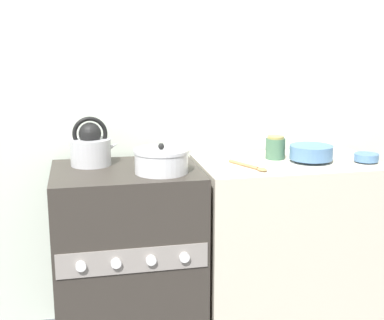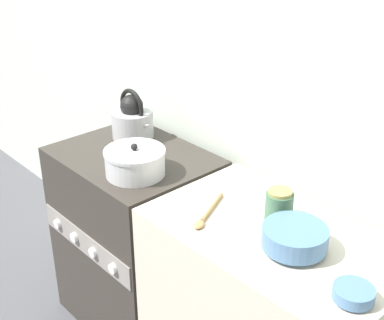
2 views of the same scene
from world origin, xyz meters
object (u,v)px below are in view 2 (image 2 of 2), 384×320
(kettle, at_px, (133,120))
(stove, at_px, (137,240))
(enamel_bowl, at_px, (295,238))
(small_ceramic_bowl, at_px, (353,293))
(cooking_pot, at_px, (135,162))
(storage_jar, at_px, (279,205))

(kettle, bearing_deg, stove, -38.40)
(stove, relative_size, kettle, 3.79)
(enamel_bowl, height_order, small_ceramic_bowl, enamel_bowl)
(stove, relative_size, cooking_pot, 3.61)
(stove, distance_m, enamel_bowl, 1.02)
(kettle, xyz_separation_m, enamel_bowl, (1.05, -0.15, -0.04))
(enamel_bowl, distance_m, small_ceramic_bowl, 0.27)
(stove, height_order, enamel_bowl, enamel_bowl)
(kettle, distance_m, enamel_bowl, 1.06)
(cooking_pot, bearing_deg, small_ceramic_bowl, -0.31)
(kettle, relative_size, cooking_pot, 0.95)
(small_ceramic_bowl, bearing_deg, storage_jar, 157.34)
(stove, distance_m, storage_jar, 0.90)
(stove, xyz_separation_m, kettle, (-0.15, 0.12, 0.53))
(kettle, xyz_separation_m, small_ceramic_bowl, (1.30, -0.22, -0.06))
(enamel_bowl, relative_size, small_ceramic_bowl, 1.78)
(small_ceramic_bowl, bearing_deg, stove, 175.00)
(storage_jar, bearing_deg, enamel_bowl, -34.56)
(cooking_pot, distance_m, small_ceramic_bowl, 1.00)
(kettle, distance_m, small_ceramic_bowl, 1.32)
(enamel_bowl, bearing_deg, kettle, 171.73)
(small_ceramic_bowl, bearing_deg, kettle, 170.43)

